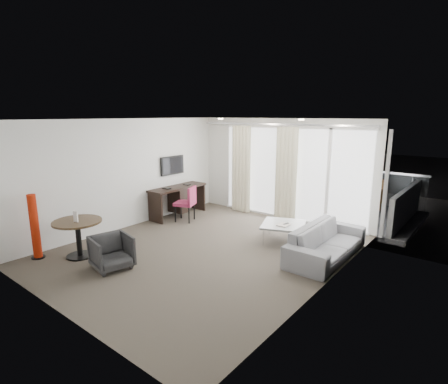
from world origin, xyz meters
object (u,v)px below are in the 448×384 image
Objects in this scene: desk at (178,201)px; coffee_table at (283,232)px; rattan_chair_a at (341,198)px; red_lamp at (35,227)px; round_table at (79,239)px; rattan_chair_b at (369,195)px; tub_armchair at (112,252)px; sofa at (327,242)px; desk_chair at (185,204)px.

desk reaches higher than coffee_table.
rattan_chair_a reaches higher than coffee_table.
round_table is at bearing 43.19° from red_lamp.
rattan_chair_a is (2.78, 6.27, 0.04)m from round_table.
rattan_chair_b reaches higher than round_table.
tub_armchair is 0.31× the size of sofa.
rattan_chair_a is at bearing 66.09° from round_table.
round_table reaches higher than tub_armchair.
desk_chair is 3.51m from red_lamp.
sofa is at bearing -22.28° from desk_chair.
sofa is at bearing -3.01° from desk.
rattan_chair_b is (-0.38, 3.97, 0.14)m from sofa.
desk is 5.40m from rattan_chair_b.
sofa is at bearing 38.80° from red_lamp.
desk is 4.54m from rattan_chair_a.
rattan_chair_a is (2.83, 3.34, -0.05)m from desk_chair.
tub_armchair is 0.74× the size of rattan_chair_b.
round_table is at bearing -111.54° from desk_chair.
desk is 4.29m from sofa.
red_lamp reaches higher than sofa.
coffee_table is 3.10m from rattan_chair_a.
round_table reaches higher than sofa.
rattan_chair_b reaches higher than coffee_table.
rattan_chair_a reaches higher than tub_armchair.
tub_armchair is 7.24m from rattan_chair_b.
coffee_table is 1.11× the size of rattan_chair_a.
round_table is at bearing 128.08° from sofa.
red_lamp is at bearing 124.86° from tub_armchair.
desk_chair is 5.24m from rattan_chair_b.
sofa is at bearing -12.67° from coffee_table.
coffee_table is (1.73, 3.10, -0.10)m from tub_armchair.
coffee_table is 0.99× the size of rattan_chair_b.
desk is 1.37× the size of red_lamp.
red_lamp is (-0.04, -3.70, 0.22)m from desk.
desk is at bearing 38.36° from tub_armchair.
desk_chair reaches higher than tub_armchair.
desk is at bearing 89.34° from red_lamp.
desk is 2.13× the size of rattan_chair_a.
rattan_chair_b is (2.42, 6.82, 0.14)m from tub_armchair.
round_table is (0.05, -2.93, -0.09)m from desk_chair.
rattan_chair_b is at bearing 79.57° from coffee_table.
coffee_table is at bearing 77.33° from sofa.
desk reaches higher than sofa.
sofa is 2.66× the size of rattan_chair_a.
coffee_table is (2.73, 0.25, -0.25)m from desk_chair.
desk is 1.91× the size of rattan_chair_b.
sofa is at bearing -31.70° from tub_armchair.
rattan_chair_b is at bearing -6.77° from tub_armchair.
tub_armchair is at bearing 22.12° from red_lamp.
tub_armchair is at bearing 4.96° from round_table.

